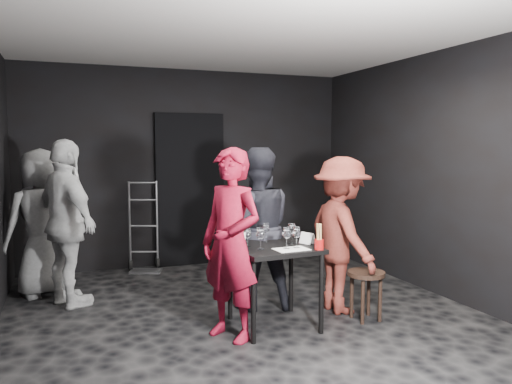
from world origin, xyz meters
name	(u,v)px	position (x,y,z in m)	size (l,w,h in m)	color
floor	(250,321)	(0.00, 0.00, 0.00)	(4.50, 5.00, 0.02)	black
ceiling	(250,30)	(0.00, 0.00, 2.70)	(4.50, 5.00, 0.02)	silver
wall_back	(189,168)	(0.00, 2.50, 1.35)	(4.50, 0.04, 2.70)	black
wall_front	(437,214)	(0.00, -2.50, 1.35)	(4.50, 0.04, 2.70)	black
wall_right	(445,174)	(2.25, 0.00, 1.35)	(0.04, 5.00, 2.70)	black
doorway	(190,190)	(0.00, 2.44, 1.05)	(0.95, 0.10, 2.10)	black
wallbox_upper	(247,160)	(0.85, 2.45, 1.45)	(0.12, 0.06, 0.12)	#B7B7B2
wallbox_lower	(260,163)	(1.05, 2.45, 1.40)	(0.10, 0.06, 0.14)	#B7B7B2
hand_truck	(145,255)	(-0.66, 2.28, 0.22)	(0.40, 0.34, 1.19)	#B2B2B7
tasting_table	(274,257)	(0.15, -0.20, 0.65)	(0.72, 0.72, 0.75)	black
stool	(366,281)	(1.04, -0.36, 0.38)	(0.35, 0.35, 0.47)	#302119
server_red	(231,234)	(-0.30, -0.33, 0.91)	(0.66, 0.43, 1.81)	maroon
woman_black	(256,221)	(0.20, 0.37, 0.90)	(0.87, 0.48, 1.80)	black
man_maroon	(341,232)	(0.95, -0.05, 0.80)	(1.04, 0.48, 1.61)	maroon
bystander_cream	(67,211)	(-1.61, 1.09, 1.00)	(1.17, 0.56, 1.99)	silver
bystander_grey	(42,216)	(-1.86, 1.60, 0.89)	(0.87, 0.47, 1.78)	gray
tasting_mat	(291,249)	(0.24, -0.40, 0.75)	(0.30, 0.20, 0.00)	white
wine_glass_a	(261,237)	(-0.02, -0.31, 0.86)	(0.08, 0.08, 0.22)	white
wine_glass_b	(247,237)	(-0.09, -0.17, 0.84)	(0.07, 0.07, 0.19)	white
wine_glass_c	(266,232)	(0.15, -0.01, 0.85)	(0.08, 0.08, 0.20)	white
wine_glass_d	(287,237)	(0.21, -0.36, 0.86)	(0.08, 0.08, 0.21)	white
wine_glass_e	(297,236)	(0.31, -0.36, 0.86)	(0.08, 0.08, 0.21)	white
wine_glass_f	(292,232)	(0.35, -0.17, 0.86)	(0.08, 0.08, 0.21)	white
wine_bottle	(242,236)	(-0.16, -0.20, 0.86)	(0.07, 0.07, 0.29)	black
breadstick_cup	(319,237)	(0.46, -0.49, 0.86)	(0.08, 0.08, 0.25)	#A30E0D
reserved_card	(306,238)	(0.46, -0.23, 0.80)	(0.09, 0.14, 0.11)	white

